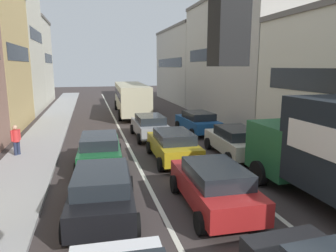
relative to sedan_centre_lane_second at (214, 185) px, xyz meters
name	(u,v)px	position (x,y,z in m)	size (l,w,h in m)	color
sidewalk_left	(48,131)	(-6.69, 13.96, -0.73)	(2.60, 64.00, 0.14)	#A3A3A3
lane_stripe_left	(119,128)	(-1.69, 13.96, -0.79)	(0.16, 60.00, 0.01)	silver
lane_stripe_right	(164,126)	(1.71, 13.96, -0.79)	(0.16, 60.00, 0.01)	silver
building_row_right	(244,66)	(9.91, 17.03, 3.81)	(7.20, 43.90, 10.36)	#B2ADA3
sedan_centre_lane_second	(214,185)	(0.00, 0.00, 0.00)	(2.16, 4.35, 1.49)	#A51E1E
wagon_left_lane_second	(102,190)	(-3.50, 0.43, 0.00)	(2.30, 4.41, 1.49)	black
hatchback_centre_lane_third	(173,145)	(0.09, 5.28, 0.00)	(2.12, 4.33, 1.49)	#B29319
sedan_left_lane_third	(100,149)	(-3.39, 5.32, 0.00)	(2.22, 4.38, 1.49)	#19592D
coupe_centre_lane_fourth	(150,126)	(-0.08, 10.35, 0.00)	(2.08, 4.31, 1.49)	gray
sedan_right_lane_behind_truck	(235,141)	(3.38, 5.28, 0.00)	(2.21, 4.37, 1.49)	beige
wagon_right_lane_far	(198,122)	(3.39, 10.99, 0.00)	(2.21, 4.37, 1.49)	#194C8C
bus_mid_queue_primary	(131,96)	(0.06, 20.26, 0.96)	(3.12, 10.59, 2.90)	#BFB793
pedestrian_far_sidewalk	(16,139)	(-7.41, 7.76, 0.15)	(0.39, 0.43, 1.66)	#262D47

